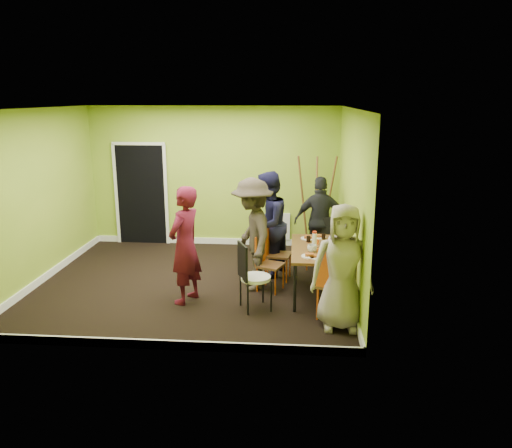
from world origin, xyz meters
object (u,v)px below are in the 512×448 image
(chair_back_end, at_px, (320,232))
(easel, at_px, (316,205))
(orange_bottle, at_px, (318,242))
(person_left_near, at_px, (253,234))
(chair_front_end, at_px, (333,280))
(person_back_end, at_px, (321,221))
(person_front_end, at_px, (342,267))
(person_standing, at_px, (185,245))
(dining_table, at_px, (321,251))
(chair_left_near, at_px, (266,259))
(thermos, at_px, (314,241))
(chair_bentwood, at_px, (251,273))
(blue_bottle, at_px, (335,247))
(chair_left_far, at_px, (275,249))
(person_left_far, at_px, (267,225))

(chair_back_end, bearing_deg, easel, -71.58)
(orange_bottle, xyz_separation_m, person_left_near, (-1.02, -0.01, 0.10))
(chair_back_end, distance_m, chair_front_end, 2.23)
(person_back_end, relative_size, person_front_end, 0.96)
(person_standing, xyz_separation_m, person_back_end, (2.05, 1.88, -0.07))
(orange_bottle, distance_m, person_left_near, 1.02)
(person_left_near, distance_m, person_back_end, 1.70)
(person_left_near, bearing_deg, person_back_end, 122.49)
(dining_table, distance_m, chair_left_near, 0.88)
(dining_table, relative_size, easel, 0.79)
(chair_front_end, height_order, thermos, chair_front_end)
(chair_back_end, bearing_deg, person_left_near, 61.49)
(chair_front_end, bearing_deg, person_left_near, 157.46)
(chair_bentwood, xyz_separation_m, person_standing, (-0.98, 0.22, 0.32))
(chair_front_end, relative_size, person_front_end, 0.61)
(blue_bottle, xyz_separation_m, orange_bottle, (-0.23, 0.47, -0.06))
(chair_bentwood, relative_size, person_left_near, 0.56)
(chair_left_near, xyz_separation_m, thermos, (0.74, -0.15, 0.37))
(chair_left_far, xyz_separation_m, easel, (0.73, 1.61, 0.43))
(chair_left_far, xyz_separation_m, person_left_far, (-0.13, 0.15, 0.38))
(chair_bentwood, bearing_deg, thermos, 101.49)
(person_front_end, bearing_deg, chair_front_end, 112.59)
(orange_bottle, bearing_deg, person_left_near, -179.43)
(person_left_far, bearing_deg, chair_bentwood, 14.10)
(person_left_near, bearing_deg, person_front_end, 28.07)
(chair_left_far, distance_m, person_back_end, 1.18)
(chair_back_end, height_order, easel, easel)
(person_back_end, bearing_deg, person_standing, 40.15)
(easel, bearing_deg, orange_bottle, -91.27)
(orange_bottle, bearing_deg, person_standing, -162.56)
(chair_back_end, xyz_separation_m, person_standing, (-2.05, -1.76, 0.23))
(person_back_end, bearing_deg, person_front_end, 91.18)
(dining_table, xyz_separation_m, blue_bottle, (0.18, -0.29, 0.16))
(chair_left_near, distance_m, chair_bentwood, 0.80)
(person_left_far, relative_size, person_left_near, 1.01)
(chair_bentwood, relative_size, person_left_far, 0.56)
(thermos, height_order, orange_bottle, thermos)
(chair_back_end, height_order, person_left_near, person_left_near)
(chair_left_near, bearing_deg, person_standing, -42.53)
(person_standing, relative_size, person_back_end, 1.08)
(person_left_near, bearing_deg, chair_left_near, 61.75)
(chair_bentwood, distance_m, person_front_end, 1.35)
(chair_back_end, relative_size, orange_bottle, 11.84)
(chair_bentwood, xyz_separation_m, person_left_far, (0.15, 1.43, 0.34))
(easel, height_order, person_front_end, easel)
(chair_front_end, distance_m, person_left_far, 1.97)
(chair_bentwood, xyz_separation_m, orange_bottle, (0.97, 0.84, 0.24))
(thermos, bearing_deg, dining_table, 11.96)
(dining_table, relative_size, person_back_end, 0.93)
(dining_table, xyz_separation_m, chair_bentwood, (-1.01, -0.65, -0.15))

